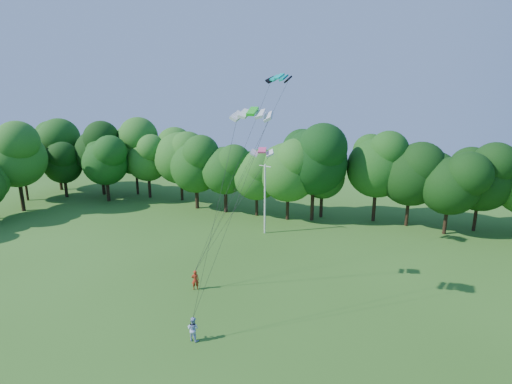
% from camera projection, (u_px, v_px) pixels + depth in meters
% --- Properties ---
extents(utility_pole, '(1.66, 0.66, 8.69)m').
position_uv_depth(utility_pole, '(265.00, 198.00, 48.59)').
color(utility_pole, silver).
rests_on(utility_pole, ground).
extents(kite_flyer_left, '(0.79, 0.70, 1.82)m').
position_uv_depth(kite_flyer_left, '(195.00, 280.00, 35.40)').
color(kite_flyer_left, '#AB2B16').
rests_on(kite_flyer_left, ground).
extents(kite_flyer_right, '(0.94, 0.76, 1.80)m').
position_uv_depth(kite_flyer_right, '(193.00, 329.00, 28.16)').
color(kite_flyer_right, '#ABBCEE').
rests_on(kite_flyer_right, ground).
extents(kite_teal, '(2.74, 1.86, 0.61)m').
position_uv_depth(kite_teal, '(279.00, 76.00, 38.42)').
color(kite_teal, '#05A99D').
rests_on(kite_teal, ground).
extents(kite_green, '(2.96, 1.45, 0.60)m').
position_uv_depth(kite_green, '(252.00, 111.00, 27.93)').
color(kite_green, '#1FCF21').
rests_on(kite_green, ground).
extents(kite_pink, '(2.10, 1.37, 0.40)m').
position_uv_depth(kite_pink, '(262.00, 150.00, 32.81)').
color(kite_pink, '#F9457F').
rests_on(kite_pink, ground).
extents(tree_back_west, '(7.62, 7.62, 11.08)m').
position_uv_depth(tree_back_west, '(105.00, 158.00, 62.30)').
color(tree_back_west, '#362615').
rests_on(tree_back_west, ground).
extents(tree_back_center, '(9.69, 9.69, 14.09)m').
position_uv_depth(tree_back_center, '(314.00, 156.00, 52.45)').
color(tree_back_center, black).
rests_on(tree_back_center, ground).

